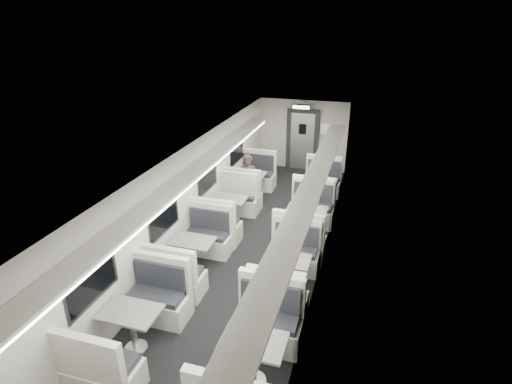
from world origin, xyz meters
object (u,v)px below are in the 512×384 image
Objects in this scene: booth_left_a at (250,186)px; booth_left_c at (194,255)px; passenger at (248,182)px; booth_right_c at (287,274)px; booth_right_d at (253,361)px; booth_left_b at (229,211)px; exit_sign at (301,107)px; booth_left_d at (133,330)px; booth_right_b at (306,224)px; booth_right_a at (318,192)px; vestibule_door at (302,140)px.

booth_left_a is 1.05× the size of booth_left_c.
booth_left_a is 3.87m from booth_left_c.
passenger is at bearing 87.19° from booth_left_c.
booth_right_c is 0.93× the size of booth_right_d.
booth_left_b is at bearing 114.33° from booth_right_d.
booth_right_d is (2.00, -2.32, 0.02)m from booth_left_c.
exit_sign is at bearing 67.26° from booth_left_a.
booth_left_d is at bearing -90.00° from booth_left_b.
booth_right_c is at bearing -68.35° from passenger.
booth_left_d is at bearing -90.00° from booth_left_a.
booth_left_b is 0.97× the size of booth_right_b.
booth_right_d reaches higher than booth_left_d.
booth_right_b reaches higher than booth_left_c.
booth_left_a is at bearing 90.00° from booth_left_c.
passenger reaches higher than booth_left_a.
booth_left_b is at bearing -105.32° from passenger.
passenger is (0.16, 5.50, 0.39)m from booth_left_d.
booth_left_c is at bearing -116.78° from booth_right_a.
booth_right_a is 1.03× the size of vestibule_door.
booth_right_a is at bearing 90.00° from booth_right_c.
booth_left_c is 2.26m from booth_left_d.
vestibule_door is at bearing 83.66° from booth_left_d.
booth_right_b is (2.00, 4.23, 0.02)m from booth_left_d.
exit_sign is at bearing 113.59° from booth_right_a.
booth_left_a is at bearing 96.76° from passenger.
booth_left_d is at bearing -107.82° from booth_right_a.
booth_right_a is at bearing 90.00° from booth_right_d.
vestibule_door reaches higher than booth_right_c.
booth_right_b is (2.00, -0.13, 0.01)m from booth_left_b.
booth_left_d is at bearing -96.34° from vestibule_door.
booth_left_a is 1.05× the size of vestibule_door.
booth_left_a reaches higher than booth_right_a.
booth_left_d is 6.54m from booth_right_a.
booth_right_c is at bearing -63.15° from booth_left_a.
booth_right_c is at bearing 90.00° from booth_right_d.
booth_left_d is at bearing -115.31° from booth_right_b.
booth_left_b is at bearing 90.00° from booth_left_d.
booth_left_d is 0.97× the size of booth_right_d.
booth_left_b is at bearing 176.27° from booth_right_b.
booth_right_a is 1.99m from booth_right_b.
booth_left_c is 0.97× the size of booth_left_d.
booth_right_a is 3.13m from exit_sign.
booth_left_a is 3.11m from vestibule_door.
vestibule_door reaches higher than booth_left_a.
exit_sign is at bearing 103.14° from booth_right_b.
booth_left_b is 4.79m from vestibule_door.
booth_right_b reaches higher than booth_right_a.
booth_left_a is 1.02× the size of booth_right_a.
booth_left_c is at bearing 130.71° from booth_right_d.
booth_left_a reaches higher than booth_right_c.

